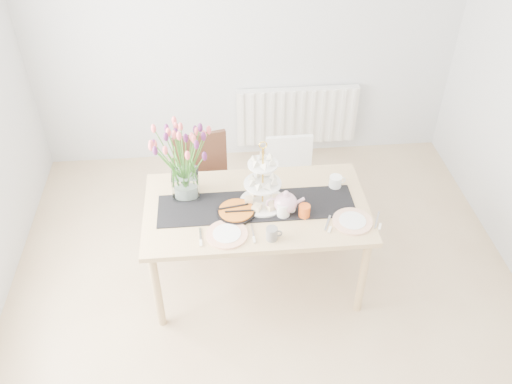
{
  "coord_description": "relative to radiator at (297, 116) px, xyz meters",
  "views": [
    {
      "loc": [
        -0.33,
        -2.42,
        3.27
      ],
      "look_at": [
        -0.07,
        0.45,
        0.92
      ],
      "focal_mm": 38.0,
      "sensor_mm": 36.0,
      "label": 1
    }
  ],
  "objects": [
    {
      "name": "tulip_vase",
      "position": [
        -1.06,
        -1.51,
        0.68
      ],
      "size": [
        0.7,
        0.7,
        0.6
      ],
      "rotation": [
        0.0,
        0.0,
        0.25
      ],
      "color": "silver",
      "rests_on": "dining_table"
    },
    {
      "name": "mug_white",
      "position": [
        -0.38,
        -1.81,
        0.36
      ],
      "size": [
        0.11,
        0.11,
        0.11
      ],
      "primitive_type": "cylinder",
      "rotation": [
        0.0,
        0.0,
        -0.16
      ],
      "color": "silver",
      "rests_on": "dining_table"
    },
    {
      "name": "teapot",
      "position": [
        -0.36,
        -1.77,
        0.38
      ],
      "size": [
        0.27,
        0.23,
        0.17
      ],
      "primitive_type": null,
      "rotation": [
        0.0,
        0.0,
        -0.06
      ],
      "color": "silver",
      "rests_on": "dining_table"
    },
    {
      "name": "plate_right",
      "position": [
        0.08,
        -1.92,
        0.31
      ],
      "size": [
        0.36,
        0.36,
        0.01
      ],
      "primitive_type": "cylinder",
      "rotation": [
        0.0,
        0.0,
        -0.41
      ],
      "color": "white",
      "rests_on": "dining_table"
    },
    {
      "name": "mug_grey",
      "position": [
        -0.49,
        -2.03,
        0.35
      ],
      "size": [
        0.08,
        0.08,
        0.09
      ],
      "primitive_type": "cylinder",
      "rotation": [
        0.0,
        0.0,
        -0.04
      ],
      "color": "slate",
      "rests_on": "dining_table"
    },
    {
      "name": "radiator",
      "position": [
        0.0,
        0.0,
        0.0
      ],
      "size": [
        1.2,
        0.08,
        0.6
      ],
      "primitive_type": "cube",
      "color": "white",
      "rests_on": "room_shell"
    },
    {
      "name": "mug_orange",
      "position": [
        -0.24,
        -1.83,
        0.35
      ],
      "size": [
        0.1,
        0.1,
        0.09
      ],
      "primitive_type": "cylinder",
      "rotation": [
        0.0,
        0.0,
        1.16
      ],
      "color": "#D45117",
      "rests_on": "dining_table"
    },
    {
      "name": "tart_tin",
      "position": [
        -0.71,
        -1.75,
        0.32
      ],
      "size": [
        0.28,
        0.28,
        0.03
      ],
      "rotation": [
        0.0,
        0.0,
        -0.27
      ],
      "color": "black",
      "rests_on": "dining_table"
    },
    {
      "name": "table_runner",
      "position": [
        -0.56,
        -1.69,
        0.3
      ],
      "size": [
        1.4,
        0.35,
        0.01
      ],
      "primitive_type": "cube",
      "color": "black",
      "rests_on": "dining_table"
    },
    {
      "name": "chair_white",
      "position": [
        -0.21,
        -1.0,
        0.01
      ],
      "size": [
        0.4,
        0.4,
        0.8
      ],
      "rotation": [
        0.0,
        0.0,
        0.01
      ],
      "color": "white",
      "rests_on": "ground"
    },
    {
      "name": "dining_table",
      "position": [
        -0.56,
        -1.69,
        0.22
      ],
      "size": [
        1.6,
        0.9,
        0.75
      ],
      "color": "tan",
      "rests_on": "ground"
    },
    {
      "name": "plate_left",
      "position": [
        -0.78,
        -1.97,
        0.31
      ],
      "size": [
        0.29,
        0.29,
        0.01
      ],
      "primitive_type": "cylinder",
      "rotation": [
        0.0,
        0.0,
        0.04
      ],
      "color": "white",
      "rests_on": "dining_table"
    },
    {
      "name": "room_shell",
      "position": [
        -0.5,
        -2.19,
        0.85
      ],
      "size": [
        4.5,
        4.5,
        4.5
      ],
      "color": "tan",
      "rests_on": "ground"
    },
    {
      "name": "chair_brown",
      "position": [
        -0.93,
        -1.05,
        0.07
      ],
      "size": [
        0.53,
        0.53,
        0.89
      ],
      "rotation": [
        0.0,
        0.0,
        0.22
      ],
      "color": "#3C2115",
      "rests_on": "ground"
    },
    {
      "name": "cream_jug",
      "position": [
        0.04,
        -1.52,
        0.35
      ],
      "size": [
        0.1,
        0.1,
        0.09
      ],
      "primitive_type": "cylinder",
      "rotation": [
        0.0,
        0.0,
        0.14
      ],
      "color": "white",
      "rests_on": "dining_table"
    },
    {
      "name": "cake_stand",
      "position": [
        -0.51,
        -1.67,
        0.44
      ],
      "size": [
        0.33,
        0.33,
        0.48
      ],
      "rotation": [
        0.0,
        0.0,
        0.11
      ],
      "color": "gold",
      "rests_on": "dining_table"
    }
  ]
}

